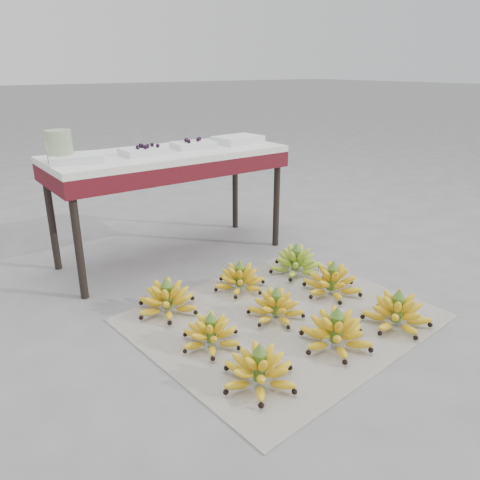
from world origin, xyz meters
TOP-DOWN VIEW (x-y plane):
  - ground at (0.00, 0.00)m, footprint 60.00×60.00m
  - newspaper_mat at (0.01, -0.08)m, footprint 1.34×1.16m
  - bunch_front_left at (-0.37, -0.39)m, footprint 0.31×0.31m
  - bunch_front_center at (0.03, -0.38)m, footprint 0.38×0.38m
  - bunch_front_right at (0.37, -0.42)m, footprint 0.33×0.33m
  - bunch_mid_left at (-0.37, -0.07)m, footprint 0.30×0.30m
  - bunch_mid_center at (-0.01, -0.06)m, footprint 0.26×0.26m
  - bunch_mid_right at (0.37, -0.04)m, footprint 0.36×0.36m
  - bunch_back_left at (-0.39, 0.28)m, footprint 0.34×0.34m
  - bunch_back_center at (0.03, 0.27)m, footprint 0.34×0.34m
  - bunch_back_right at (0.40, 0.25)m, footprint 0.36×0.36m
  - vendor_table at (-0.03, 0.88)m, footprint 1.33×0.53m
  - tray_far_left at (-0.55, 0.85)m, footprint 0.29×0.24m
  - tray_left at (-0.19, 0.85)m, footprint 0.23×0.17m
  - tray_right at (0.13, 0.87)m, footprint 0.24×0.19m
  - tray_far_right at (0.45, 0.87)m, footprint 0.29×0.22m
  - glass_jar at (-0.61, 0.89)m, footprint 0.16×0.16m

SIDE VIEW (x-z plane):
  - ground at x=0.00m, z-range 0.00..0.00m
  - newspaper_mat at x=0.01m, z-range 0.00..0.01m
  - bunch_mid_left at x=-0.37m, z-range -0.02..0.14m
  - bunch_mid_center at x=-0.01m, z-range -0.02..0.14m
  - bunch_back_center at x=0.03m, z-range -0.02..0.14m
  - bunch_front_left at x=-0.37m, z-range -0.02..0.15m
  - bunch_back_left at x=-0.39m, z-range -0.02..0.15m
  - bunch_back_right at x=0.40m, z-range -0.02..0.16m
  - bunch_front_right at x=0.37m, z-range -0.02..0.16m
  - bunch_mid_right at x=0.37m, z-range -0.02..0.16m
  - bunch_front_center at x=0.03m, z-range -0.02..0.16m
  - vendor_table at x=-0.03m, z-range 0.25..0.89m
  - tray_right at x=0.13m, z-range 0.63..0.69m
  - tray_left at x=-0.19m, z-range 0.63..0.69m
  - tray_far_left at x=-0.55m, z-range 0.64..0.68m
  - tray_far_right at x=0.45m, z-range 0.64..0.68m
  - glass_jar at x=-0.61m, z-range 0.64..0.80m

